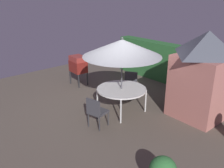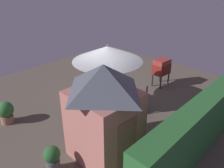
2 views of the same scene
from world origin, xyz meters
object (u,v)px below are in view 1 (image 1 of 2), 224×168
object	(u,v)px
patio_table	(122,90)
garden_shed	(204,74)
bbq_grill	(78,65)
patio_umbrella	(122,48)
chair_near_shed	(96,111)
chair_far_side	(130,83)

from	to	relation	value
patio_table	garden_shed	bearing A→B (deg)	42.46
patio_table	bbq_grill	xyz separation A→B (m)	(-2.91, 0.36, 0.12)
patio_umbrella	bbq_grill	distance (m)	3.18
chair_near_shed	patio_umbrella	bearing A→B (deg)	101.94
garden_shed	patio_umbrella	size ratio (longest dim) A/B	1.10
chair_far_side	garden_shed	bearing A→B (deg)	13.28
garden_shed	chair_near_shed	bearing A→B (deg)	-118.17
chair_far_side	patio_umbrella	bearing A→B (deg)	-58.45
chair_near_shed	chair_far_side	world-z (taller)	same
chair_near_shed	garden_shed	bearing A→B (deg)	61.83
chair_far_side	chair_near_shed	bearing A→B (deg)	-68.27
bbq_grill	chair_near_shed	world-z (taller)	bbq_grill
patio_umbrella	chair_far_side	bearing A→B (deg)	121.55
garden_shed	bbq_grill	size ratio (longest dim) A/B	2.18
garden_shed	chair_near_shed	world-z (taller)	garden_shed
patio_umbrella	chair_near_shed	world-z (taller)	patio_umbrella
patio_umbrella	garden_shed	bearing A→B (deg)	42.46
bbq_grill	chair_far_side	world-z (taller)	bbq_grill
bbq_grill	chair_far_side	distance (m)	2.39
garden_shed	patio_umbrella	distance (m)	2.53
patio_umbrella	chair_far_side	world-z (taller)	patio_umbrella
patio_umbrella	chair_near_shed	distance (m)	1.99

